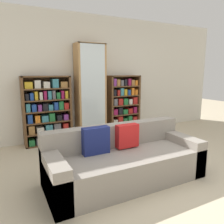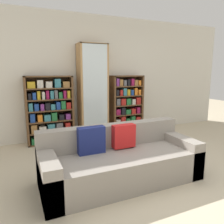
# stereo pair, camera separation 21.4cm
# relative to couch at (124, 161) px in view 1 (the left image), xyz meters

# --- Properties ---
(ground_plane) EXTENTS (16.00, 16.00, 0.00)m
(ground_plane) POSITION_rel_couch_xyz_m (0.48, -0.39, -0.27)
(ground_plane) COLOR beige
(wall_back) EXTENTS (7.17, 0.06, 2.70)m
(wall_back) POSITION_rel_couch_xyz_m (0.48, 2.26, 1.08)
(wall_back) COLOR silver
(wall_back) RESTS_ON ground
(couch) EXTENTS (2.12, 0.84, 0.76)m
(couch) POSITION_rel_couch_xyz_m (0.00, 0.00, 0.00)
(couch) COLOR gray
(couch) RESTS_ON ground
(bookshelf_left) EXTENTS (0.94, 0.32, 1.39)m
(bookshelf_left) POSITION_rel_couch_xyz_m (-0.61, 2.05, 0.41)
(bookshelf_left) COLOR brown
(bookshelf_left) RESTS_ON ground
(display_cabinet) EXTENTS (0.62, 0.36, 2.05)m
(display_cabinet) POSITION_rel_couch_xyz_m (0.32, 2.04, 0.74)
(display_cabinet) COLOR #AD7F4C
(display_cabinet) RESTS_ON ground
(bookshelf_right) EXTENTS (0.77, 0.32, 1.38)m
(bookshelf_right) POSITION_rel_couch_xyz_m (1.17, 2.05, 0.41)
(bookshelf_right) COLOR brown
(bookshelf_right) RESTS_ON ground
(wine_bottle) EXTENTS (0.08, 0.08, 0.36)m
(wine_bottle) POSITION_rel_couch_xyz_m (0.96, 1.52, -0.12)
(wine_bottle) COLOR #192333
(wine_bottle) RESTS_ON ground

